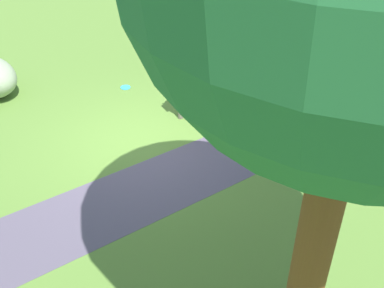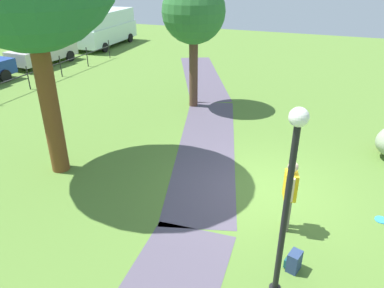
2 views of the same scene
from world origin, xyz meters
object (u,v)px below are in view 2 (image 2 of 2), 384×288
object	(u,v)px
passerby_on_path	(290,192)
parked_wagon_silver	(42,50)
spare_backpack_on_lawn	(294,261)
delivery_van	(100,27)
lamp_post	(289,189)
young_tree_near_path	(194,13)
frisbee_on_grass	(381,220)

from	to	relation	value
passerby_on_path	parked_wagon_silver	size ratio (longest dim) A/B	0.40
spare_backpack_on_lawn	delivery_van	world-z (taller)	delivery_van
passerby_on_path	parked_wagon_silver	xyz separation A→B (m)	(9.51, 14.72, -0.13)
spare_backpack_on_lawn	delivery_van	size ratio (longest dim) A/B	0.07
passerby_on_path	delivery_van	world-z (taller)	delivery_van
lamp_post	parked_wagon_silver	world-z (taller)	lamp_post
young_tree_near_path	lamp_post	xyz separation A→B (m)	(-8.16, -4.61, -1.42)
young_tree_near_path	frisbee_on_grass	xyz separation A→B (m)	(-5.35, -6.49, -3.51)
young_tree_near_path	frisbee_on_grass	world-z (taller)	young_tree_near_path
parked_wagon_silver	passerby_on_path	bearing A→B (deg)	-122.85
frisbee_on_grass	lamp_post	bearing A→B (deg)	146.18
young_tree_near_path	delivery_van	size ratio (longest dim) A/B	0.80
spare_backpack_on_lawn	lamp_post	bearing A→B (deg)	160.07
lamp_post	spare_backpack_on_lawn	size ratio (longest dim) A/B	8.50
lamp_post	passerby_on_path	size ratio (longest dim) A/B	2.10
frisbee_on_grass	parked_wagon_silver	bearing A→B (deg)	63.09
young_tree_near_path	parked_wagon_silver	bearing A→B (deg)	72.98
parked_wagon_silver	delivery_van	bearing A→B (deg)	-0.08
lamp_post	frisbee_on_grass	size ratio (longest dim) A/B	12.63
lamp_post	passerby_on_path	bearing A→B (deg)	2.67
frisbee_on_grass	delivery_van	distance (m)	21.98
lamp_post	passerby_on_path	world-z (taller)	lamp_post
passerby_on_path	spare_backpack_on_lawn	distance (m)	1.40
frisbee_on_grass	parked_wagon_silver	size ratio (longest dim) A/B	0.07
lamp_post	frisbee_on_grass	distance (m)	3.98
young_tree_near_path	frisbee_on_grass	size ratio (longest dim) A/B	17.58
lamp_post	parked_wagon_silver	distance (m)	18.66
frisbee_on_grass	delivery_van	size ratio (longest dim) A/B	0.05
young_tree_near_path	spare_backpack_on_lawn	world-z (taller)	young_tree_near_path
lamp_post	passerby_on_path	distance (m)	2.13
passerby_on_path	lamp_post	bearing A→B (deg)	-177.33
lamp_post	frisbee_on_grass	world-z (taller)	lamp_post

